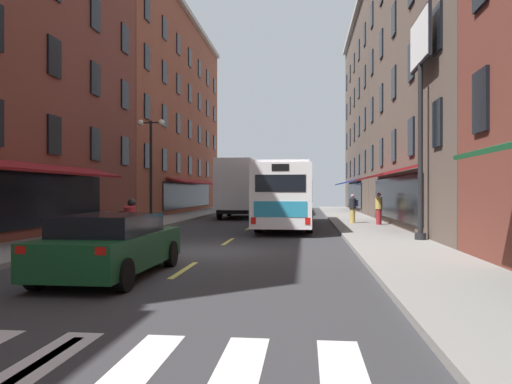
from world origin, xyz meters
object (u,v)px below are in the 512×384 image
(transit_bus, at_px, (287,195))
(box_truck, at_px, (239,189))
(billboard_sign, at_px, (420,68))
(pedestrian_mid, at_px, (379,208))
(sedan_mid, at_px, (256,204))
(street_lamp_twin, at_px, (151,167))
(bicycle_mid, at_px, (117,224))
(pedestrian_near, at_px, (353,208))
(sedan_near, at_px, (112,245))
(motorcycle_rider, at_px, (132,229))

(transit_bus, height_order, box_truck, box_truck)
(billboard_sign, xyz_separation_m, pedestrian_mid, (-0.30, 7.79, -5.36))
(sedan_mid, distance_m, street_lamp_twin, 20.96)
(transit_bus, bearing_deg, billboard_sign, -55.58)
(bicycle_mid, relative_size, pedestrian_near, 1.07)
(billboard_sign, xyz_separation_m, pedestrian_near, (-1.54, 8.98, -5.38))
(bicycle_mid, bearing_deg, pedestrian_mid, 27.74)
(billboard_sign, height_order, street_lamp_twin, billboard_sign)
(transit_bus, xyz_separation_m, pedestrian_mid, (4.82, 0.31, -0.69))
(transit_bus, bearing_deg, sedan_near, -102.22)
(box_truck, xyz_separation_m, sedan_near, (0.45, -23.19, -1.34))
(pedestrian_mid, bearing_deg, transit_bus, -59.14)
(transit_bus, distance_m, box_truck, 8.89)
(sedan_near, xyz_separation_m, street_lamp_twin, (-3.64, 13.52, 2.43))
(motorcycle_rider, bearing_deg, pedestrian_mid, 49.76)
(motorcycle_rider, bearing_deg, billboard_sign, 18.52)
(sedan_mid, relative_size, street_lamp_twin, 0.78)
(transit_bus, relative_size, pedestrian_mid, 7.18)
(transit_bus, xyz_separation_m, box_truck, (-3.72, 8.06, 0.36))
(box_truck, bearing_deg, transit_bus, -65.20)
(transit_bus, bearing_deg, bicycle_mid, -139.80)
(box_truck, bearing_deg, pedestrian_mid, -42.21)
(motorcycle_rider, bearing_deg, pedestrian_near, 56.47)
(motorcycle_rider, bearing_deg, street_lamp_twin, 104.90)
(motorcycle_rider, height_order, bicycle_mid, motorcycle_rider)
(box_truck, relative_size, sedan_mid, 1.78)
(motorcycle_rider, xyz_separation_m, bicycle_mid, (-2.46, 4.82, -0.21))
(sedan_near, bearing_deg, street_lamp_twin, 105.07)
(box_truck, xyz_separation_m, sedan_mid, (0.10, 10.88, -1.33))
(transit_bus, relative_size, sedan_mid, 2.87)
(transit_bus, relative_size, sedan_near, 2.72)
(motorcycle_rider, xyz_separation_m, pedestrian_near, (8.08, 12.20, 0.27))
(transit_bus, relative_size, pedestrian_near, 7.57)
(billboard_sign, distance_m, motorcycle_rider, 11.62)
(transit_bus, relative_size, box_truck, 1.61)
(box_truck, xyz_separation_m, motorcycle_rider, (-0.78, -18.76, -1.35))
(billboard_sign, distance_m, bicycle_mid, 13.53)
(pedestrian_mid, bearing_deg, bicycle_mid, -35.10)
(pedestrian_mid, relative_size, street_lamp_twin, 0.31)
(sedan_near, relative_size, street_lamp_twin, 0.82)
(billboard_sign, xyz_separation_m, street_lamp_twin, (-12.04, 5.86, -3.22))
(transit_bus, distance_m, motorcycle_rider, 11.65)
(sedan_near, relative_size, sedan_mid, 1.06)
(motorcycle_rider, distance_m, pedestrian_near, 14.64)
(bicycle_mid, bearing_deg, sedan_near, -68.29)
(sedan_mid, distance_m, bicycle_mid, 25.05)
(billboard_sign, distance_m, sedan_near, 12.69)
(pedestrian_near, height_order, pedestrian_mid, pedestrian_mid)
(sedan_near, bearing_deg, bicycle_mid, 111.71)
(box_truck, distance_m, sedan_near, 23.24)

